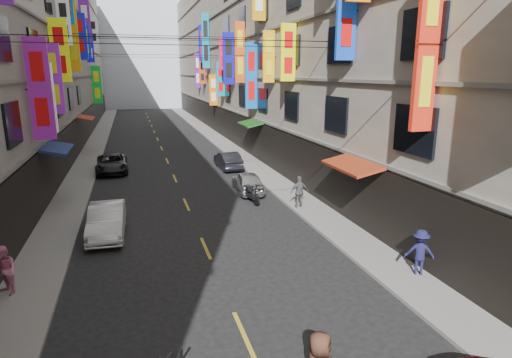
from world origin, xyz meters
TOP-DOWN VIEW (x-y plane):
  - sidewalk_left at (-6.00, 42.00)m, footprint 2.00×90.00m
  - sidewalk_right at (6.00, 42.00)m, footprint 2.00×90.00m
  - building_row_left at (-11.99, 42.00)m, footprint 10.14×90.00m
  - building_row_right at (11.99, 42.00)m, footprint 10.14×90.00m
  - haze_block at (0.00, 92.00)m, footprint 18.00×8.00m
  - shop_signage at (-0.13, 34.84)m, footprint 14.00×55.00m
  - street_awnings at (-1.26, 26.00)m, footprint 13.99×35.20m
  - overhead_cables at (0.00, 30.00)m, footprint 14.00×38.04m
  - lane_markings at (0.00, 39.00)m, footprint 0.12×80.20m
  - scooter_far_right at (3.34, 23.44)m, footprint 0.64×1.79m
  - car_left_mid at (-3.77, 20.54)m, footprint 1.50×4.07m
  - car_left_far at (-4.00, 33.04)m, footprint 2.15×4.51m
  - car_right_mid at (3.73, 25.42)m, footprint 1.69×3.72m
  - car_right_far at (4.00, 31.88)m, footprint 1.43×3.83m
  - pedestrian_lfar at (-6.50, 15.90)m, footprint 0.88×0.91m
  - pedestrian_rnear at (6.52, 13.56)m, footprint 1.14×0.98m
  - pedestrian_rfar at (5.40, 21.58)m, footprint 0.97×0.58m

SIDE VIEW (x-z plane):
  - lane_markings at x=0.00m, z-range 0.00..0.01m
  - sidewalk_left at x=-6.00m, z-range 0.00..0.12m
  - sidewalk_right at x=6.00m, z-range 0.00..0.12m
  - scooter_far_right at x=3.34m, z-range -0.13..1.01m
  - car_right_mid at x=3.73m, z-range 0.00..1.24m
  - car_left_far at x=-4.00m, z-range 0.00..1.24m
  - car_right_far at x=4.00m, z-range 0.00..1.25m
  - car_left_mid at x=-3.77m, z-range 0.00..1.33m
  - pedestrian_lfar at x=-6.50m, z-range 0.12..1.67m
  - pedestrian_rnear at x=6.52m, z-range 0.12..1.69m
  - pedestrian_rfar at x=5.40m, z-range 0.12..1.73m
  - street_awnings at x=-1.26m, z-range 2.80..3.20m
  - overhead_cables at x=0.00m, z-range 8.18..9.42m
  - shop_signage at x=-0.13m, z-range 2.99..15.19m
  - building_row_left at x=-11.99m, z-range -0.01..18.99m
  - building_row_right at x=11.99m, z-range -0.01..18.99m
  - haze_block at x=0.00m, z-range 0.00..22.00m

